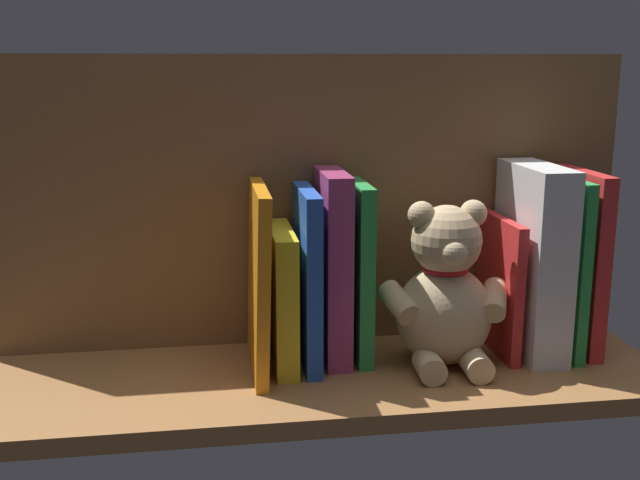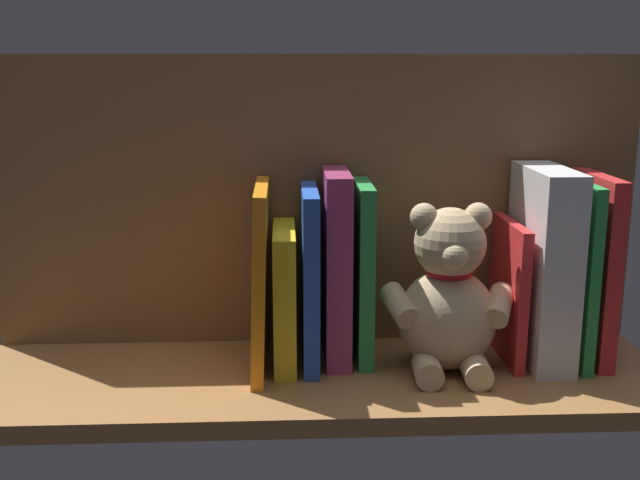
{
  "view_description": "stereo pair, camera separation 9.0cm",
  "coord_description": "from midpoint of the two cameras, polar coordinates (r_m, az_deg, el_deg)",
  "views": [
    {
      "loc": [
        13.19,
        87.16,
        36.81
      ],
      "look_at": [
        0.0,
        0.0,
        16.3
      ],
      "focal_mm": 43.26,
      "sensor_mm": 36.0,
      "label": 1
    },
    {
      "loc": [
        4.2,
        88.06,
        36.81
      ],
      "look_at": [
        0.0,
        0.0,
        16.3
      ],
      "focal_mm": 43.26,
      "sensor_mm": 36.0,
      "label": 2
    }
  ],
  "objects": [
    {
      "name": "ground_plane",
      "position": [
        0.96,
        2.74,
        -10.22
      ],
      "size": [
        84.04,
        26.91,
        2.2
      ],
      "primitive_type": "cube",
      "color": "#9E6B3D"
    },
    {
      "name": "book_1",
      "position": [
        1.02,
        20.66,
        -2.16
      ],
      "size": [
        1.37,
        14.25,
        22.71
      ],
      "primitive_type": "cube",
      "color": "green",
      "rests_on": "ground_plane"
    },
    {
      "name": "dictionary_thick_white",
      "position": [
        1.0,
        18.68,
        -1.85
      ],
      "size": [
        4.96,
        14.83,
        24.28
      ],
      "primitive_type": "cube",
      "color": "white",
      "rests_on": "ground_plane"
    },
    {
      "name": "book_7",
      "position": [
        0.93,
        -1.69,
        -2.85
      ],
      "size": [
        2.2,
        16.31,
        22.52
      ],
      "primitive_type": "cube",
      "rotation": [
        0.0,
        -0.03,
        0.0
      ],
      "color": "orange",
      "rests_on": "ground_plane"
    },
    {
      "name": "teddy_bear",
      "position": [
        0.95,
        12.15,
        -4.19
      ],
      "size": [
        16.69,
        13.54,
        20.6
      ],
      "rotation": [
        0.0,
        0.0,
        -0.06
      ],
      "color": "#D1B284",
      "rests_on": "ground_plane"
    },
    {
      "name": "book_3",
      "position": [
        0.96,
        5.87,
        -2.39
      ],
      "size": [
        1.86,
        11.5,
        22.34
      ],
      "primitive_type": "cube",
      "color": "green",
      "rests_on": "ground_plane"
    },
    {
      "name": "book_4",
      "position": [
        0.96,
        3.93,
        -2.03
      ],
      "size": [
        3.1,
        11.89,
        23.79
      ],
      "primitive_type": "cube",
      "color": "#B23F72",
      "rests_on": "ground_plane"
    },
    {
      "name": "book_5",
      "position": [
        0.95,
        1.98,
        -2.77
      ],
      "size": [
        1.92,
        13.73,
        21.84
      ],
      "primitive_type": "cube",
      "color": "blue",
      "rests_on": "ground_plane"
    },
    {
      "name": "book_2",
      "position": [
        1.01,
        16.27,
        -3.64
      ],
      "size": [
        1.44,
        13.47,
        17.55
      ],
      "primitive_type": "cube",
      "rotation": [
        0.0,
        -0.01,
        0.0
      ],
      "color": "red",
      "rests_on": "ground_plane"
    },
    {
      "name": "book_6",
      "position": [
        0.95,
        0.08,
        -4.2
      ],
      "size": [
        2.68,
        13.77,
        17.02
      ],
      "primitive_type": "cube",
      "color": "yellow",
      "rests_on": "ground_plane"
    },
    {
      "name": "book_0",
      "position": [
        1.04,
        21.89,
        -1.91
      ],
      "size": [
        2.0,
        13.66,
        23.34
      ],
      "primitive_type": "cube",
      "color": "red",
      "rests_on": "ground_plane"
    },
    {
      "name": "shelf_back_panel",
      "position": [
        1.01,
        2.27,
        2.82
      ],
      "size": [
        84.04,
        1.5,
        37.7
      ],
      "primitive_type": "cube",
      "color": "brown",
      "rests_on": "ground_plane"
    }
  ]
}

